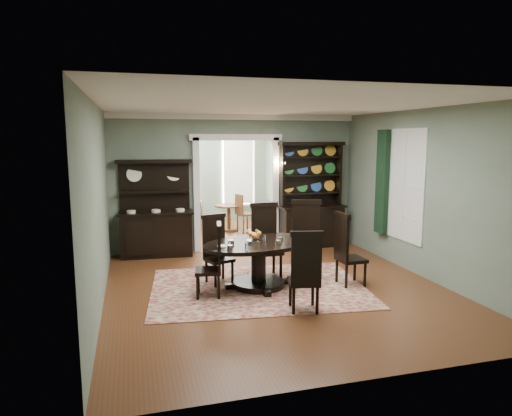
{
  "coord_description": "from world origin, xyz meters",
  "views": [
    {
      "loc": [
        -2.27,
        -6.93,
        2.48
      ],
      "look_at": [
        -0.2,
        0.6,
        1.28
      ],
      "focal_mm": 32.0,
      "sensor_mm": 36.0,
      "label": 1
    }
  ],
  "objects_px": {
    "dining_table": "(259,256)",
    "parlor_table": "(229,214)",
    "welsh_dresser": "(311,209)",
    "sideboard": "(156,223)"
  },
  "relations": [
    {
      "from": "dining_table",
      "to": "sideboard",
      "type": "distance_m",
      "value": 2.99
    },
    {
      "from": "sideboard",
      "to": "welsh_dresser",
      "type": "xyz_separation_m",
      "value": [
        3.5,
        -0.02,
        0.16
      ]
    },
    {
      "from": "dining_table",
      "to": "parlor_table",
      "type": "bearing_deg",
      "value": 68.57
    },
    {
      "from": "welsh_dresser",
      "to": "parlor_table",
      "type": "relative_size",
      "value": 3.13
    },
    {
      "from": "dining_table",
      "to": "parlor_table",
      "type": "xyz_separation_m",
      "value": [
        0.5,
        4.73,
        -0.08
      ]
    },
    {
      "from": "sideboard",
      "to": "welsh_dresser",
      "type": "distance_m",
      "value": 3.5
    },
    {
      "from": "parlor_table",
      "to": "welsh_dresser",
      "type": "bearing_deg",
      "value": -56.11
    },
    {
      "from": "dining_table",
      "to": "welsh_dresser",
      "type": "height_order",
      "value": "welsh_dresser"
    },
    {
      "from": "dining_table",
      "to": "sideboard",
      "type": "height_order",
      "value": "sideboard"
    },
    {
      "from": "welsh_dresser",
      "to": "parlor_table",
      "type": "bearing_deg",
      "value": 121.89
    }
  ]
}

